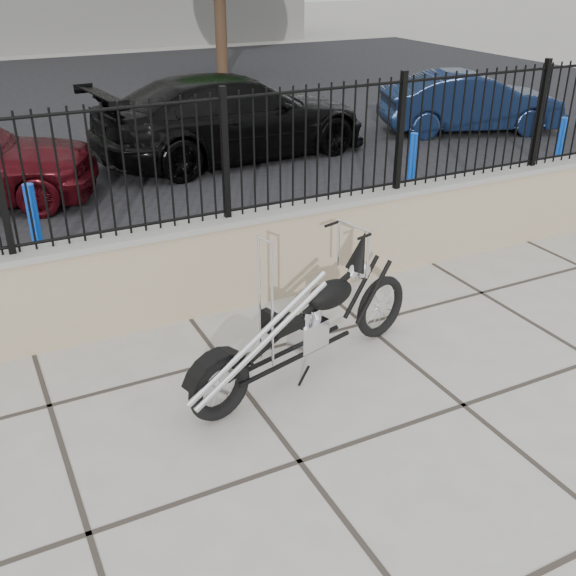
% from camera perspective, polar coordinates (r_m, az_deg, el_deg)
% --- Properties ---
extents(ground_plane, '(90.00, 90.00, 0.00)m').
position_cam_1_polar(ground_plane, '(5.71, 14.63, -9.59)').
color(ground_plane, '#99968E').
rests_on(ground_plane, ground).
extents(parking_lot, '(30.00, 30.00, 0.00)m').
position_cam_1_polar(parking_lot, '(16.50, -15.19, 14.12)').
color(parking_lot, black).
rests_on(parking_lot, ground).
extents(retaining_wall, '(14.00, 0.36, 0.96)m').
position_cam_1_polar(retaining_wall, '(7.26, 2.37, 3.74)').
color(retaining_wall, gray).
rests_on(retaining_wall, ground_plane).
extents(iron_fence, '(14.00, 0.08, 1.20)m').
position_cam_1_polar(iron_fence, '(6.91, 2.54, 12.03)').
color(iron_fence, black).
rests_on(iron_fence, retaining_wall).
extents(chopper_motorcycle, '(2.38, 1.03, 1.41)m').
position_cam_1_polar(chopper_motorcycle, '(5.54, 1.39, -1.24)').
color(chopper_motorcycle, black).
rests_on(chopper_motorcycle, ground_plane).
extents(car_black, '(5.16, 2.53, 1.44)m').
position_cam_1_polar(car_black, '(12.17, -4.65, 14.25)').
color(car_black, black).
rests_on(car_black, parking_lot).
extents(car_blue, '(3.79, 2.38, 1.18)m').
position_cam_1_polar(car_blue, '(14.53, 15.22, 14.92)').
color(car_blue, '#0E1933').
rests_on(car_blue, parking_lot).
extents(bollard_a, '(0.14, 0.14, 1.03)m').
position_cam_1_polar(bollard_a, '(8.10, -20.61, 4.76)').
color(bollard_a, '#0C63B6').
rests_on(bollard_a, ground_plane).
extents(bollard_b, '(0.14, 0.14, 0.95)m').
position_cam_1_polar(bollard_b, '(10.26, 10.43, 10.18)').
color(bollard_b, '#0B41AF').
rests_on(bollard_b, ground_plane).
extents(bollard_c, '(0.12, 0.12, 0.98)m').
position_cam_1_polar(bollard_c, '(11.81, 21.95, 10.92)').
color(bollard_c, blue).
rests_on(bollard_c, ground_plane).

